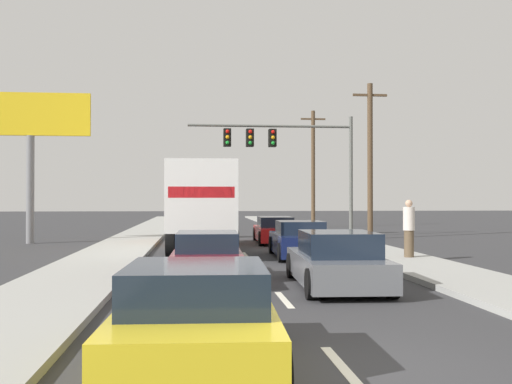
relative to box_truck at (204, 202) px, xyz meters
The scene contains 15 objects.
ground_plane 8.59m from the box_truck, 79.59° to the left, with size 140.00×140.00×0.00m, color #333335.
sidewalk_right 7.35m from the box_truck, 27.01° to the left, with size 2.55×80.00×0.14m, color #9E9E99.
sidewalk_left 4.99m from the box_truck, 135.72° to the left, with size 2.55×80.00×0.14m, color #9E9E99.
lane_markings 4.26m from the box_truck, 66.48° to the left, with size 0.14×52.00×0.01m.
box_truck is the anchor object (origin of this frame).
car_maroon 8.55m from the box_truck, 90.01° to the right, with size 1.91×4.55×1.22m.
car_yellow 16.43m from the box_truck, 90.94° to the right, with size 2.10×4.09×1.27m.
car_red 5.72m from the box_truck, 52.36° to the left, with size 1.93×4.73×1.22m.
car_navy 4.52m from the box_truck, 39.35° to the right, with size 1.97×4.41×1.28m.
car_gray 10.49m from the box_truck, 73.41° to the right, with size 2.05×4.60×1.31m.
traffic_signal_mast 10.09m from the box_truck, 65.29° to the left, with size 8.99×0.69×6.57m.
utility_pole_mid 11.29m from the box_truck, 38.45° to the left, with size 1.80×0.28×8.04m.
utility_pole_far 21.29m from the box_truck, 67.42° to the left, with size 1.80×0.28×8.44m.
roadside_billboard 9.93m from the box_truck, 147.42° to the left, with size 5.42×0.36×6.97m.
pedestrian_near_corner 8.05m from the box_truck, 33.22° to the right, with size 0.38×0.38×1.89m.
Camera 1 is at (-1.78, -7.06, 2.06)m, focal length 42.69 mm.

